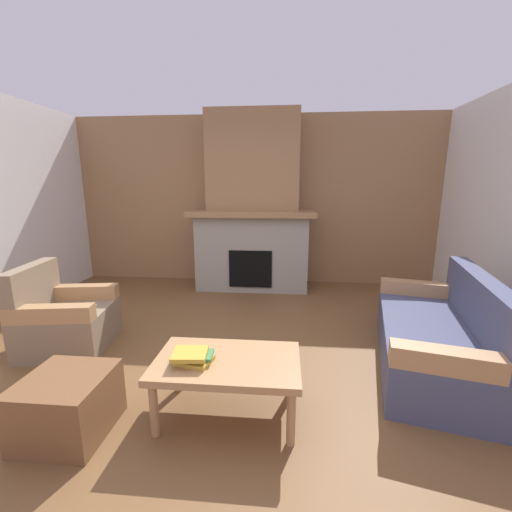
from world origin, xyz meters
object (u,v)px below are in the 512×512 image
object	(u,v)px
couch	(439,336)
armchair	(64,319)
coffee_table	(227,366)
ottoman	(68,405)
fireplace	(253,214)

from	to	relation	value
couch	armchair	xyz separation A→B (m)	(-3.58, 0.05, 0.01)
armchair	coffee_table	distance (m)	2.00
armchair	ottoman	xyz separation A→B (m)	(0.79, -1.11, -0.09)
fireplace	ottoman	size ratio (longest dim) A/B	5.19
fireplace	coffee_table	distance (m)	3.17
couch	ottoman	world-z (taller)	couch
fireplace	ottoman	distance (m)	3.58
fireplace	couch	bearing A→B (deg)	-50.13
armchair	coffee_table	world-z (taller)	armchair
armchair	ottoman	size ratio (longest dim) A/B	1.67
fireplace	couch	world-z (taller)	fireplace
fireplace	ottoman	xyz separation A→B (m)	(-0.89, -3.33, -0.96)
couch	coffee_table	bearing A→B (deg)	-155.66
ottoman	coffee_table	bearing A→B (deg)	14.28
fireplace	armchair	distance (m)	2.91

